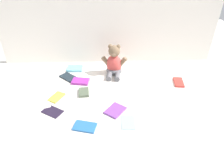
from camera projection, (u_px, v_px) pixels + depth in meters
ground_plane at (110, 88)px, 1.50m from camera, size 3.20×3.20×0.00m
backdrop_drape at (108, 29)px, 1.68m from camera, size 1.78×0.03×0.59m
teddy_bear at (114, 63)px, 1.61m from camera, size 0.21×0.19×0.25m
book_case_0 at (179, 82)px, 1.55m from camera, size 0.08×0.13×0.01m
book_case_1 at (57, 97)px, 1.40m from camera, size 0.11×0.13×0.01m
book_case_2 at (85, 127)px, 1.17m from camera, size 0.14×0.11×0.01m
book_case_3 at (115, 110)px, 1.28m from camera, size 0.15×0.15×0.01m
book_case_4 at (84, 92)px, 1.44m from camera, size 0.08×0.11×0.02m
book_case_5 at (68, 77)px, 1.61m from camera, size 0.15×0.15×0.01m
book_case_6 at (44, 104)px, 1.34m from camera, size 0.11×0.12×0.01m
book_case_7 at (81, 81)px, 1.55m from camera, size 0.14×0.10×0.02m
book_case_8 at (128, 122)px, 1.20m from camera, size 0.08×0.12×0.01m
book_case_9 at (52, 111)px, 1.28m from camera, size 0.15×0.13×0.01m
book_case_10 at (75, 68)px, 1.71m from camera, size 0.13×0.10×0.02m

